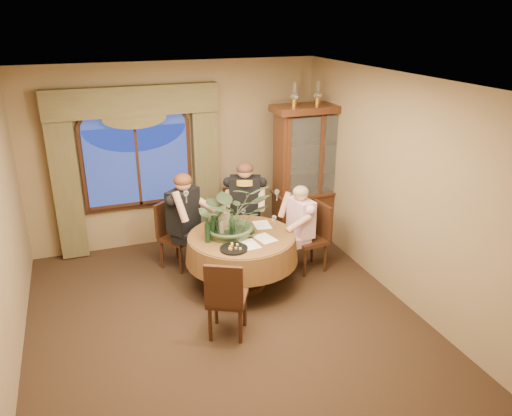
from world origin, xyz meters
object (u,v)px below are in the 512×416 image
object	(u,v)px
person_back	(184,223)
wine_bottle_1	(209,225)
chair_front_left	(227,296)
centerpiece_plant	(231,189)
person_pink	(301,229)
wine_bottle_4	(217,221)
wine_bottle_5	(212,227)
oil_lamp_center	(318,93)
wine_bottle_0	(207,230)
chair_back	(178,236)
china_cabinet	(314,175)
oil_lamp_right	(341,91)
olive_bowl	(250,234)
wine_bottle_2	(221,224)
person_scarf	(245,208)
wine_bottle_3	(232,226)
dining_table	(242,261)
stoneware_vase	(226,222)
chair_back_right	(237,222)
oil_lamp_left	(294,94)
chair_right	(309,238)

from	to	relation	value
person_back	wine_bottle_1	world-z (taller)	person_back
chair_front_left	centerpiece_plant	size ratio (longest dim) A/B	0.91
person_pink	person_back	bearing A→B (deg)	60.58
wine_bottle_4	wine_bottle_5	distance (m)	0.21
oil_lamp_center	wine_bottle_0	world-z (taller)	oil_lamp_center
chair_back	centerpiece_plant	distance (m)	1.30
oil_lamp_center	person_back	world-z (taller)	oil_lamp_center
person_back	centerpiece_plant	bearing A→B (deg)	88.78
china_cabinet	oil_lamp_right	world-z (taller)	oil_lamp_right
wine_bottle_5	chair_front_left	bearing A→B (deg)	-96.31
person_back	olive_bowl	distance (m)	1.04
wine_bottle_2	chair_back	bearing A→B (deg)	119.04
china_cabinet	centerpiece_plant	world-z (taller)	china_cabinet
chair_front_left	person_scarf	distance (m)	2.10
wine_bottle_3	wine_bottle_4	distance (m)	0.27
dining_table	person_pink	size ratio (longest dim) A/B	1.17
dining_table	china_cabinet	bearing A→B (deg)	33.97
chair_back	person_back	distance (m)	0.29
stoneware_vase	wine_bottle_3	xyz separation A→B (m)	(0.01, -0.21, 0.02)
dining_table	china_cabinet	size ratio (longest dim) A/B	0.68
person_back	chair_back_right	bearing A→B (deg)	159.37
person_pink	olive_bowl	xyz separation A→B (m)	(-0.83, -0.22, 0.14)
person_back	wine_bottle_2	world-z (taller)	person_back
oil_lamp_left	oil_lamp_center	bearing A→B (deg)	0.00
chair_back	wine_bottle_5	world-z (taller)	wine_bottle_5
china_cabinet	stoneware_vase	size ratio (longest dim) A/B	7.56
oil_lamp_right	olive_bowl	world-z (taller)	oil_lamp_right
wine_bottle_1	wine_bottle_4	bearing A→B (deg)	38.50
wine_bottle_0	wine_bottle_3	bearing A→B (deg)	2.84
stoneware_vase	wine_bottle_1	bearing A→B (deg)	-162.52
person_back	oil_lamp_right	bearing A→B (deg)	146.84
person_scarf	dining_table	bearing A→B (deg)	90.00
wine_bottle_1	chair_right	bearing A→B (deg)	1.46
china_cabinet	chair_front_left	world-z (taller)	china_cabinet
china_cabinet	wine_bottle_4	bearing A→B (deg)	-155.09
person_scarf	person_back	bearing A→B (deg)	35.65
dining_table	chair_back_right	world-z (taller)	chair_back_right
person_scarf	wine_bottle_4	size ratio (longest dim) A/B	4.37
chair_right	wine_bottle_5	distance (m)	1.50
wine_bottle_4	olive_bowl	bearing A→B (deg)	-36.36
dining_table	person_scarf	distance (m)	1.08
chair_back_right	stoneware_vase	xyz separation A→B (m)	(-0.43, -0.86, 0.41)
wine_bottle_0	wine_bottle_5	bearing A→B (deg)	41.68
chair_back	wine_bottle_5	size ratio (longest dim) A/B	2.91
person_scarf	stoneware_vase	xyz separation A→B (m)	(-0.53, -0.78, 0.17)
chair_right	chair_back	world-z (taller)	same
chair_right	wine_bottle_0	bearing A→B (deg)	89.98
chair_back_right	wine_bottle_0	bearing A→B (deg)	70.63
chair_front_left	person_back	xyz separation A→B (m)	(-0.12, 1.66, 0.24)
oil_lamp_right	chair_front_left	size ratio (longest dim) A/B	0.35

